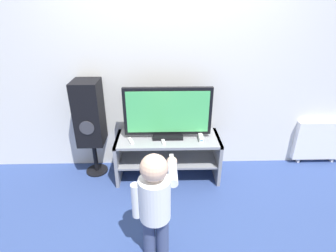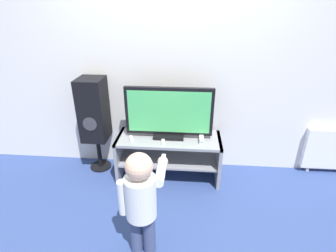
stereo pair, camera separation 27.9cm
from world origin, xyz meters
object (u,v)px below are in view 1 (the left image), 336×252
remote_primary (131,141)px  radiator (320,141)px  television (168,114)px  child (155,199)px  game_console (201,137)px  remote_secondary (163,141)px  speaker_tower (89,115)px

remote_primary → radiator: bearing=8.0°
television → child: bearing=-96.4°
television → radiator: size_ratio=1.50×
game_console → remote_secondary: game_console is taller
remote_primary → radiator: radiator is taller
child → radiator: (2.05, 1.31, -0.24)m
game_console → child: size_ratio=0.17×
child → speaker_tower: (-0.75, 1.17, 0.20)m
television → remote_secondary: bearing=-112.3°
game_console → radiator: size_ratio=0.26×
remote_secondary → child: size_ratio=0.14×
television → remote_secondary: television is taller
game_console → speaker_tower: size_ratio=0.14×
television → remote_primary: 0.50m
game_console → child: bearing=-115.6°
remote_secondary → game_console: bearing=8.4°
remote_secondary → radiator: radiator is taller
remote_primary → remote_secondary: same height
remote_primary → remote_secondary: 0.36m
game_console → speaker_tower: bearing=173.2°
speaker_tower → child: bearing=-57.2°
game_console → speaker_tower: speaker_tower is taller
television → child: 1.12m
radiator → remote_secondary: bearing=-170.0°
remote_secondary → radiator: size_ratio=0.21×
child → speaker_tower: size_ratio=0.82×
remote_primary → game_console: bearing=3.0°
game_console → radiator: bearing=10.5°
speaker_tower → television: bearing=-5.4°
child → speaker_tower: speaker_tower is taller
television → radiator: television is taller
remote_secondary → child: bearing=-94.2°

